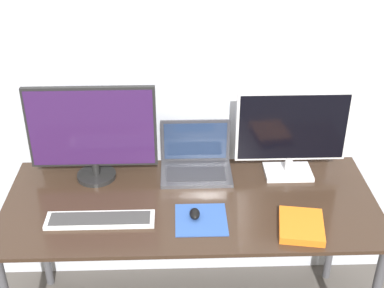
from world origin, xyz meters
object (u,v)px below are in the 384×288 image
object	(u,v)px
mouse	(195,214)
monitor_left	(92,132)
book	(301,226)
laptop	(196,160)
monitor_right	(292,132)
keyboard	(100,220)

from	to	relation	value
mouse	monitor_left	bearing A→B (deg)	143.82
book	laptop	bearing A→B (deg)	132.01
laptop	book	size ratio (longest dim) A/B	1.37
laptop	monitor_left	bearing A→B (deg)	-174.62
monitor_left	book	bearing A→B (deg)	-25.15
laptop	monitor_right	bearing A→B (deg)	-5.80
mouse	laptop	bearing A→B (deg)	87.12
monitor_right	laptop	bearing A→B (deg)	174.20
laptop	keyboard	world-z (taller)	laptop
monitor_left	book	distance (m)	1.01
monitor_right	keyboard	world-z (taller)	monitor_right
laptop	book	xyz separation A→B (m)	(0.42, -0.46, -0.04)
keyboard	mouse	distance (m)	0.40
mouse	book	xyz separation A→B (m)	(0.44, -0.09, -0.01)
laptop	mouse	distance (m)	0.38
monitor_right	mouse	size ratio (longest dim) A/B	7.34
monitor_left	keyboard	size ratio (longest dim) A/B	1.28
book	keyboard	bearing A→B (deg)	174.81
mouse	book	size ratio (longest dim) A/B	0.29
keyboard	book	xyz separation A→B (m)	(0.83, -0.08, 0.01)
monitor_right	keyboard	size ratio (longest dim) A/B	1.13
monitor_left	mouse	xyz separation A→B (m)	(0.46, -0.33, -0.22)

